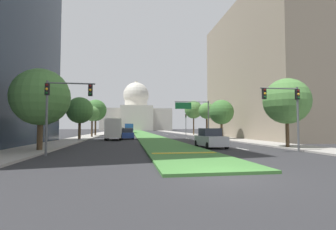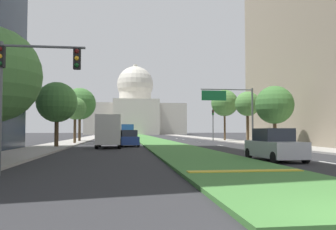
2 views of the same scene
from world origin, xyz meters
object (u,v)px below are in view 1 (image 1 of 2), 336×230
object	(u,v)px
sedan_very_far	(121,131)
city_bus	(129,128)
traffic_light_near_left	(60,101)
sedan_midblock	(127,134)
capitol_building	(136,113)
sedan_far_horizon	(129,131)
box_truck_delivery	(114,129)
traffic_light_near_right	(288,104)
street_tree_left_distant	(96,110)
traffic_light_far_right	(186,121)
street_tree_left_far	(92,114)
overhead_guide_sign	(196,111)
street_tree_left_mid	(80,110)
street_tree_right_far	(207,111)
street_tree_right_near	(287,101)
street_tree_right_mid	(221,112)
sedan_lead_stopped	(210,139)
street_tree_right_distant	(194,110)
street_tree_left_near	(41,97)
sedan_distant	(129,132)

from	to	relation	value
sedan_very_far	city_bus	xyz separation A→B (m)	(2.63, -0.52, 0.95)
traffic_light_near_left	sedan_midblock	world-z (taller)	traffic_light_near_left
capitol_building	sedan_far_horizon	xyz separation A→B (m)	(-3.96, -72.82, -9.02)
sedan_midblock	box_truck_delivery	bearing A→B (deg)	-129.46
traffic_light_near_right	street_tree_left_distant	bearing A→B (deg)	117.49
traffic_light_near_left	traffic_light_far_right	bearing A→B (deg)	65.27
street_tree_left_far	sedan_midblock	xyz separation A→B (m)	(6.59, -6.74, -3.59)
overhead_guide_sign	street_tree_left_far	distance (m)	19.41
traffic_light_near_left	sedan_far_horizon	distance (m)	53.03
overhead_guide_sign	sedan_midblock	xyz separation A→B (m)	(-11.55, 0.15, -3.84)
box_truck_delivery	traffic_light_near_left	bearing A→B (deg)	-96.80
street_tree_left_distant	traffic_light_near_right	bearing A→B (deg)	-62.51
overhead_guide_sign	city_bus	world-z (taller)	overhead_guide_sign
sedan_very_far	street_tree_left_mid	bearing A→B (deg)	-96.59
traffic_light_near_left	street_tree_right_far	xyz separation A→B (m)	(19.55, 27.77, 1.26)
street_tree_right_near	street_tree_left_distant	xyz separation A→B (m)	(-21.74, 35.12, 1.27)
street_tree_right_near	box_truck_delivery	size ratio (longest dim) A/B	1.01
box_truck_delivery	street_tree_right_mid	bearing A→B (deg)	-4.13
street_tree_left_mid	traffic_light_near_left	bearing A→B (deg)	-82.81
street_tree_left_mid	sedan_lead_stopped	world-z (taller)	street_tree_left_mid
street_tree_right_far	sedan_very_far	bearing A→B (deg)	117.03
street_tree_right_near	box_truck_delivery	distance (m)	24.64
sedan_midblock	box_truck_delivery	world-z (taller)	box_truck_delivery
street_tree_right_near	street_tree_left_mid	size ratio (longest dim) A/B	1.00
traffic_light_near_left	street_tree_left_mid	distance (m)	21.02
sedan_midblock	city_bus	xyz separation A→B (m)	(0.27, 38.31, 0.94)
street_tree_right_near	street_tree_right_far	distance (m)	25.01
traffic_light_far_right	city_bus	size ratio (longest dim) A/B	0.47
capitol_building	street_tree_right_mid	size ratio (longest dim) A/B	6.21
street_tree_right_distant	sedan_very_far	bearing A→B (deg)	126.93
street_tree_left_near	street_tree_left_mid	distance (m)	17.49
traffic_light_far_right	street_tree_left_mid	distance (m)	27.80
traffic_light_near_right	capitol_building	bearing A→B (deg)	93.93
sedan_very_far	city_bus	bearing A→B (deg)	-11.24
capitol_building	street_tree_left_mid	xyz separation A→B (m)	(-11.26, -104.71, -5.33)
street_tree_left_mid	sedan_midblock	distance (m)	8.31
street_tree_right_distant	sedan_far_horizon	world-z (taller)	street_tree_right_distant
traffic_light_near_left	sedan_distant	xyz separation A→B (m)	(4.69, 39.69, -2.97)
traffic_light_near_left	sedan_lead_stopped	xyz separation A→B (m)	(12.52, 4.90, -2.93)
traffic_light_far_right	street_tree_right_near	distance (m)	36.57
traffic_light_near_right	street_tree_left_near	size ratio (longest dim) A/B	0.77
traffic_light_near_right	overhead_guide_sign	xyz separation A→B (m)	(-1.24, 23.14, 0.87)
overhead_guide_sign	sedan_midblock	size ratio (longest dim) A/B	1.40
capitol_building	sedan_very_far	size ratio (longest dim) A/B	8.41
city_bus	street_tree_left_far	bearing A→B (deg)	-102.26
street_tree_left_near	overhead_guide_sign	bearing A→B (deg)	46.82
traffic_light_near_left	street_tree_right_near	world-z (taller)	street_tree_right_near
traffic_light_near_right	sedan_midblock	xyz separation A→B (m)	(-12.79, 23.29, -2.97)
overhead_guide_sign	box_truck_delivery	bearing A→B (deg)	-170.41
sedan_lead_stopped	box_truck_delivery	world-z (taller)	box_truck_delivery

